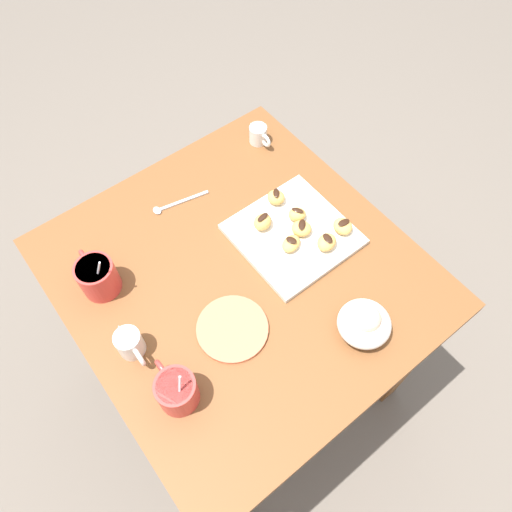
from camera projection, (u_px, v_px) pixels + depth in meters
name	position (u px, v px, depth m)	size (l,w,h in m)	color
ground_plane	(245.00, 367.00, 1.86)	(8.00, 8.00, 0.00)	#665B51
dining_table	(241.00, 298.00, 1.34)	(0.88, 0.83, 0.75)	brown
pastry_plate_square	(292.00, 234.00, 1.26)	(0.28, 0.28, 0.02)	silver
coffee_mug_red_left	(176.00, 390.00, 1.01)	(0.13, 0.09, 0.14)	red
coffee_mug_red_right	(97.00, 276.00, 1.15)	(0.13, 0.09, 0.15)	red
cream_pitcher_white	(130.00, 343.00, 1.07)	(0.10, 0.06, 0.07)	silver
ice_cream_bowl	(365.00, 323.00, 1.10)	(0.12, 0.12, 0.09)	silver
chocolate_sauce_pitcher	(258.00, 134.00, 1.42)	(0.09, 0.05, 0.06)	silver
saucer_coral_left	(232.00, 329.00, 1.13)	(0.17, 0.17, 0.01)	#E5704C
loose_spoon_near_saucer	(174.00, 204.00, 1.32)	(0.05, 0.16, 0.01)	silver
beignet_0	(297.00, 214.00, 1.27)	(0.05, 0.04, 0.03)	#DBA351
chocolate_drizzle_0	(298.00, 210.00, 1.25)	(0.03, 0.01, 0.01)	black
beignet_1	(291.00, 244.00, 1.22)	(0.04, 0.06, 0.03)	#DBA351
chocolate_drizzle_1	(291.00, 240.00, 1.21)	(0.03, 0.02, 0.01)	black
beignet_2	(301.00, 228.00, 1.24)	(0.05, 0.05, 0.03)	#DBA351
chocolate_drizzle_2	(302.00, 224.00, 1.23)	(0.03, 0.02, 0.01)	black
beignet_3	(343.00, 226.00, 1.25)	(0.05, 0.05, 0.03)	#DBA351
chocolate_drizzle_3	(344.00, 222.00, 1.23)	(0.03, 0.02, 0.01)	black
beignet_4	(276.00, 197.00, 1.30)	(0.04, 0.05, 0.04)	#DBA351
chocolate_drizzle_4	(276.00, 193.00, 1.28)	(0.03, 0.02, 0.01)	black
beignet_5	(263.00, 222.00, 1.25)	(0.05, 0.04, 0.04)	#DBA351
chocolate_drizzle_5	(263.00, 217.00, 1.23)	(0.04, 0.02, 0.01)	black
beignet_6	(327.00, 242.00, 1.22)	(0.05, 0.06, 0.03)	#DBA351
chocolate_drizzle_6	(328.00, 238.00, 1.20)	(0.03, 0.02, 0.01)	black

